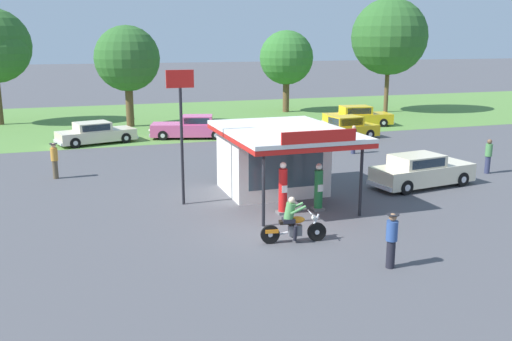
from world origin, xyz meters
TOP-DOWN VIEW (x-y plane):
  - ground_plane at (0.00, 0.00)m, footprint 300.00×300.00m
  - grass_verge_strip at (0.00, 30.00)m, footprint 120.00×24.00m
  - service_station_kiosk at (1.87, 4.64)m, footprint 4.83×6.91m
  - gas_pump_nearside at (1.12, 1.66)m, footprint 0.44×0.44m
  - gas_pump_offside at (2.63, 1.66)m, footprint 0.44×0.44m
  - motorcycle_with_rider at (0.27, -1.41)m, footprint 2.22×0.73m
  - featured_classic_sedan at (8.68, 3.52)m, footprint 5.26×2.42m
  - parked_car_back_row_centre_left at (-4.99, 19.69)m, footprint 5.35×3.14m
  - parked_car_back_row_far_right at (14.92, 21.09)m, footprint 5.60×2.67m
  - parked_car_back_row_centre at (1.40, 19.80)m, footprint 5.75×3.29m
  - parked_car_second_row_spare at (11.09, 16.15)m, footprint 5.39×2.20m
  - bystander_chatting_near_pumps at (2.23, -4.31)m, footprint 0.37×0.37m
  - bystander_strolling_foreground at (-7.35, 10.47)m, footprint 0.39×0.39m
  - bystander_standing_back_lot at (9.36, 11.34)m, footprint 0.34×0.34m
  - bystander_leaning_by_kiosk at (13.39, 4.66)m, footprint 0.34×0.34m
  - tree_oak_far_left at (-2.02, 26.51)m, footprint 4.98×4.98m
  - tree_oak_far_right at (12.84, 31.09)m, footprint 4.94×4.94m
  - tree_oak_right at (21.66, 27.87)m, footprint 6.91×6.91m
  - roadside_pole_sign at (-2.29, 4.16)m, footprint 1.10×0.12m

SIDE VIEW (x-z plane):
  - ground_plane at x=0.00m, z-range 0.00..0.00m
  - grass_verge_strip at x=0.00m, z-range 0.00..0.01m
  - motorcycle_with_rider at x=0.27m, z-range -0.14..1.44m
  - parked_car_back_row_centre_left at x=-4.99m, z-range -0.05..1.36m
  - parked_car_second_row_spare at x=11.09m, z-range -0.08..1.45m
  - parked_car_back_row_centre at x=1.40m, z-range -0.07..1.48m
  - featured_classic_sedan at x=8.68m, z-range -0.05..1.47m
  - parked_car_back_row_far_right at x=14.92m, z-range -0.07..1.50m
  - gas_pump_offside at x=2.63m, z-range -0.08..1.82m
  - bystander_standing_back_lot at x=9.36m, z-range 0.05..1.74m
  - bystander_chatting_near_pumps at x=2.23m, z-range 0.06..1.75m
  - bystander_leaning_by_kiosk at x=13.39m, z-range 0.06..1.82m
  - gas_pump_nearside at x=1.12m, z-range -0.08..1.97m
  - bystander_strolling_foreground at x=-7.35m, z-range 0.07..1.84m
  - service_station_kiosk at x=1.87m, z-range 0.00..3.48m
  - roadside_pole_sign at x=-2.29m, z-range 0.94..6.41m
  - tree_oak_far_right at x=12.84m, z-range 1.24..8.73m
  - tree_oak_far_left at x=-2.02m, z-range 1.34..9.05m
  - tree_oak_right at x=21.66m, z-range 1.56..11.90m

